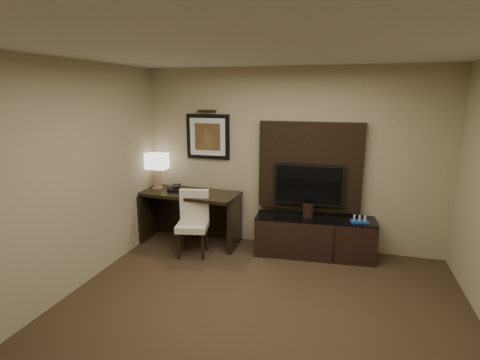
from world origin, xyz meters
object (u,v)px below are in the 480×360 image
(table_lamp, at_px, (157,170))
(minibar_tray, at_px, (360,219))
(desk_chair, at_px, (192,226))
(tv, at_px, (308,184))
(ice_bucket, at_px, (308,211))
(desk, at_px, (190,217))
(desk_phone, at_px, (174,188))
(credenza, at_px, (314,237))

(table_lamp, relative_size, minibar_tray, 2.45)
(table_lamp, bearing_deg, desk_chair, -33.38)
(tv, relative_size, table_lamp, 1.70)
(table_lamp, bearing_deg, tv, 2.46)
(ice_bucket, height_order, minibar_tray, ice_bucket)
(desk, xyz_separation_m, minibar_tray, (2.53, -0.02, 0.21))
(minibar_tray, bearing_deg, table_lamp, 178.07)
(desk, height_order, desk_phone, desk_phone)
(desk_phone, bearing_deg, minibar_tray, -18.95)
(desk, bearing_deg, table_lamp, 176.39)
(minibar_tray, bearing_deg, desk, 179.59)
(desk_chair, bearing_deg, ice_bucket, 4.84)
(tv, bearing_deg, desk_chair, -157.75)
(tv, relative_size, desk_chair, 1.11)
(tv, distance_m, minibar_tray, 0.86)
(desk_chair, bearing_deg, minibar_tray, -0.82)
(desk, xyz_separation_m, tv, (1.80, 0.19, 0.61))
(desk, distance_m, minibar_tray, 2.54)
(credenza, relative_size, desk_phone, 8.42)
(credenza, bearing_deg, table_lamp, 174.09)
(desk, height_order, desk_chair, desk_chair)
(desk_phone, bearing_deg, desk_chair, -61.04)
(tv, xyz_separation_m, minibar_tray, (0.73, -0.21, -0.40))
(desk_phone, relative_size, minibar_tray, 0.84)
(desk_phone, distance_m, minibar_tray, 2.79)
(credenza, distance_m, ice_bucket, 0.39)
(credenza, bearing_deg, desk, 176.15)
(desk_chair, distance_m, table_lamp, 1.18)
(table_lamp, distance_m, desk_phone, 0.43)
(desk, height_order, table_lamp, table_lamp)
(credenza, distance_m, tv, 0.76)
(desk, bearing_deg, minibar_tray, 4.40)
(desk_chair, xyz_separation_m, desk_phone, (-0.48, 0.43, 0.42))
(credenza, relative_size, table_lamp, 2.87)
(desk_chair, xyz_separation_m, ice_bucket, (1.59, 0.47, 0.22))
(credenza, xyz_separation_m, minibar_tray, (0.60, -0.03, 0.33))
(minibar_tray, bearing_deg, desk_phone, -179.92)
(ice_bucket, bearing_deg, minibar_tray, -2.68)
(desk, xyz_separation_m, ice_bucket, (1.82, 0.02, 0.26))
(desk, distance_m, table_lamp, 0.92)
(minibar_tray, bearing_deg, credenza, 177.27)
(desk, relative_size, table_lamp, 2.60)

